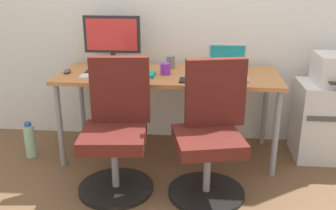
{
  "coord_description": "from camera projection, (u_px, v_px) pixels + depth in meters",
  "views": [
    {
      "loc": [
        0.28,
        -2.94,
        1.49
      ],
      "look_at": [
        0.0,
        -0.05,
        0.47
      ],
      "focal_mm": 40.48,
      "sensor_mm": 36.0,
      "label": 1
    }
  ],
  "objects": [
    {
      "name": "keyboard_by_monitor",
      "position": [
        102.0,
        77.0,
        2.91
      ],
      "size": [
        0.34,
        0.12,
        0.02
      ],
      "primitive_type": "cube",
      "color": "silver",
      "rests_on": "desk"
    },
    {
      "name": "phone_near_monitor",
      "position": [
        184.0,
        80.0,
        2.84
      ],
      "size": [
        0.07,
        0.14,
        0.01
      ],
      "primitive_type": "cube",
      "color": "black",
      "rests_on": "desk"
    },
    {
      "name": "pen_cup",
      "position": [
        170.0,
        62.0,
        3.2
      ],
      "size": [
        0.07,
        0.07,
        0.1
      ],
      "primitive_type": "cylinder",
      "color": "slate",
      "rests_on": "desk"
    },
    {
      "name": "phone_near_laptop",
      "position": [
        89.0,
        72.0,
        3.07
      ],
      "size": [
        0.07,
        0.14,
        0.01
      ],
      "primitive_type": "cube",
      "color": "black",
      "rests_on": "desk"
    },
    {
      "name": "notebook",
      "position": [
        141.0,
        75.0,
        2.97
      ],
      "size": [
        0.21,
        0.15,
        0.03
      ],
      "primitive_type": "cube",
      "color": "teal",
      "rests_on": "desk"
    },
    {
      "name": "office_chair_left",
      "position": [
        116.0,
        132.0,
        2.66
      ],
      "size": [
        0.54,
        0.54,
        0.94
      ],
      "color": "black",
      "rests_on": "ground"
    },
    {
      "name": "open_laptop",
      "position": [
        227.0,
        66.0,
        3.06
      ],
      "size": [
        0.31,
        0.27,
        0.22
      ],
      "color": "silver",
      "rests_on": "desk"
    },
    {
      "name": "mouse_by_monitor",
      "position": [
        109.0,
        70.0,
        3.1
      ],
      "size": [
        0.06,
        0.1,
        0.03
      ],
      "primitive_type": "ellipsoid",
      "color": "#515156",
      "rests_on": "desk"
    },
    {
      "name": "side_cabinet",
      "position": [
        332.0,
        121.0,
        3.14
      ],
      "size": [
        0.59,
        0.42,
        0.64
      ],
      "color": "silver",
      "rests_on": "ground"
    },
    {
      "name": "office_chair_right",
      "position": [
        210.0,
        136.0,
        2.6
      ],
      "size": [
        0.54,
        0.54,
        0.94
      ],
      "color": "black",
      "rests_on": "ground"
    },
    {
      "name": "mouse_by_laptop",
      "position": [
        67.0,
        71.0,
        3.05
      ],
      "size": [
        0.06,
        0.1,
        0.03
      ],
      "primitive_type": "ellipsoid",
      "color": "#515156",
      "rests_on": "desk"
    },
    {
      "name": "desk",
      "position": [
        169.0,
        81.0,
        3.07
      ],
      "size": [
        1.77,
        0.67,
        0.72
      ],
      "color": "#B77542",
      "rests_on": "ground"
    },
    {
      "name": "coffee_mug",
      "position": [
        165.0,
        69.0,
        3.0
      ],
      "size": [
        0.08,
        0.08,
        0.09
      ],
      "primitive_type": "cylinder",
      "color": "purple",
      "rests_on": "desk"
    },
    {
      "name": "desktop_monitor",
      "position": [
        112.0,
        38.0,
        3.19
      ],
      "size": [
        0.48,
        0.18,
        0.43
      ],
      "color": "#262626",
      "rests_on": "desk"
    },
    {
      "name": "keyboard_by_laptop",
      "position": [
        226.0,
        79.0,
        2.85
      ],
      "size": [
        0.34,
        0.12,
        0.02
      ],
      "primitive_type": "cube",
      "color": "#B7B7B7",
      "rests_on": "desk"
    },
    {
      "name": "ground_plane",
      "position": [
        169.0,
        154.0,
        3.28
      ],
      "size": [
        5.28,
        5.28,
        0.0
      ],
      "primitive_type": "plane",
      "color": "brown"
    },
    {
      "name": "water_bottle_on_floor",
      "position": [
        30.0,
        140.0,
        3.2
      ],
      "size": [
        0.09,
        0.09,
        0.31
      ],
      "color": "#A5D8B2",
      "rests_on": "ground"
    }
  ]
}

